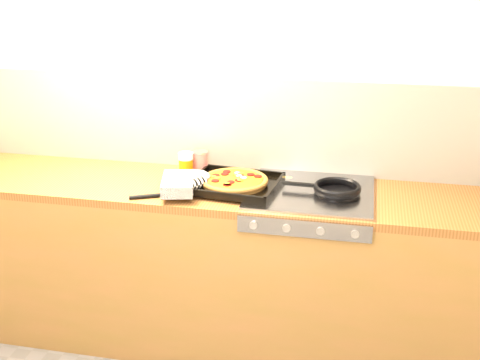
% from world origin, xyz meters
% --- Properties ---
extents(room_shell, '(3.20, 3.20, 3.20)m').
position_xyz_m(room_shell, '(0.00, 1.39, 1.15)').
color(room_shell, white).
rests_on(room_shell, ground).
extents(counter_run, '(3.20, 0.62, 0.90)m').
position_xyz_m(counter_run, '(0.00, 1.10, 0.45)').
color(counter_run, brown).
rests_on(counter_run, ground).
extents(stovetop, '(0.60, 0.56, 0.02)m').
position_xyz_m(stovetop, '(0.45, 1.10, 0.91)').
color(stovetop, gray).
rests_on(stovetop, counter_run).
extents(pizza_on_tray, '(0.58, 0.48, 0.07)m').
position_xyz_m(pizza_on_tray, '(0.00, 1.05, 0.95)').
color(pizza_on_tray, black).
rests_on(pizza_on_tray, stovetop).
extents(frying_pan, '(0.38, 0.24, 0.04)m').
position_xyz_m(frying_pan, '(0.57, 1.09, 0.94)').
color(frying_pan, black).
rests_on(frying_pan, stovetop).
extents(tomato_can, '(0.10, 0.10, 0.12)m').
position_xyz_m(tomato_can, '(-0.16, 1.27, 0.96)').
color(tomato_can, '#A10E0D').
rests_on(tomato_can, counter_run).
extents(juice_glass, '(0.09, 0.09, 0.13)m').
position_xyz_m(juice_glass, '(-0.22, 1.21, 0.97)').
color(juice_glass, '#CB7C0B').
rests_on(juice_glass, counter_run).
extents(wooden_spoon, '(0.30, 0.07, 0.02)m').
position_xyz_m(wooden_spoon, '(0.23, 1.28, 0.91)').
color(wooden_spoon, tan).
rests_on(wooden_spoon, counter_run).
extents(black_spatula, '(0.28, 0.17, 0.02)m').
position_xyz_m(black_spatula, '(-0.25, 0.90, 0.91)').
color(black_spatula, black).
rests_on(black_spatula, counter_run).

